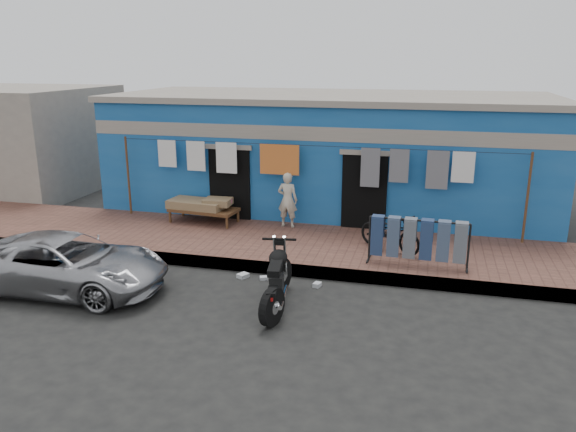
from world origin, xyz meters
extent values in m
plane|color=black|center=(0.00, 0.00, 0.00)|extent=(80.00, 80.00, 0.00)
cube|color=brown|center=(0.00, 3.00, 0.12)|extent=(28.00, 3.00, 0.25)
cube|color=gray|center=(0.00, 1.55, 0.12)|extent=(28.00, 0.10, 0.25)
cube|color=#164F95|center=(0.00, 7.00, 1.60)|extent=(12.00, 5.00, 3.20)
cube|color=#9E9384|center=(0.00, 4.56, 2.55)|extent=(12.00, 0.14, 0.35)
cube|color=#9E9384|center=(0.00, 7.00, 3.28)|extent=(12.20, 5.20, 0.16)
cube|color=black|center=(-2.20, 4.48, 1.05)|extent=(1.10, 0.10, 2.10)
cube|color=black|center=(1.30, 4.48, 1.05)|extent=(1.10, 0.10, 2.10)
cube|color=#9E9384|center=(-11.00, 7.00, 1.70)|extent=(6.00, 5.00, 3.40)
cylinder|color=brown|center=(-5.00, 4.25, 1.30)|extent=(0.06, 0.06, 2.10)
cylinder|color=brown|center=(5.00, 4.25, 1.30)|extent=(0.06, 0.06, 2.10)
cylinder|color=black|center=(0.00, 4.25, 2.30)|extent=(10.00, 0.01, 0.01)
cube|color=silver|center=(-3.82, 4.25, 1.95)|extent=(0.50, 0.02, 0.70)
cube|color=silver|center=(-3.02, 4.25, 1.92)|extent=(0.50, 0.02, 0.77)
cube|color=silver|center=(-2.19, 4.25, 1.91)|extent=(0.55, 0.02, 0.79)
cube|color=#CC4C26|center=(-0.80, 4.25, 1.92)|extent=(1.00, 0.02, 0.75)
cube|color=slate|center=(1.45, 4.25, 1.83)|extent=(0.45, 0.02, 0.94)
cube|color=slate|center=(2.12, 4.25, 1.90)|extent=(0.45, 0.02, 0.79)
cube|color=slate|center=(3.00, 4.25, 1.85)|extent=(0.50, 0.02, 0.90)
cube|color=silver|center=(3.56, 4.25, 1.94)|extent=(0.50, 0.02, 0.72)
imported|color=#A7A7AC|center=(-3.84, -0.23, 0.56)|extent=(4.02, 1.91, 1.12)
imported|color=beige|center=(-0.55, 4.12, 0.94)|extent=(0.52, 0.36, 1.39)
imported|color=black|center=(2.07, 2.97, 0.75)|extent=(1.61, 1.29, 1.01)
cube|color=silver|center=(-0.31, 1.20, 0.03)|extent=(0.19, 0.17, 0.07)
cube|color=silver|center=(0.82, 1.11, 0.04)|extent=(0.17, 0.20, 0.09)
cube|color=silver|center=(-0.75, 1.20, 0.04)|extent=(0.25, 0.27, 0.09)
camera|label=1|loc=(2.81, -8.97, 4.38)|focal=35.00mm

